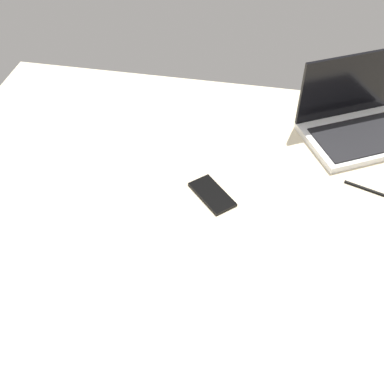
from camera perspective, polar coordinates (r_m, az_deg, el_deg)
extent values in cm
cube|color=beige|center=(132.28, 4.88, -7.72)|extent=(180.00, 140.00, 18.00)
cube|color=silver|center=(160.90, 18.78, 6.09)|extent=(40.01, 36.09, 2.00)
cube|color=black|center=(159.29, 19.15, 6.10)|extent=(33.60, 28.90, 0.40)
cube|color=black|center=(161.58, 17.68, 11.64)|extent=(29.37, 16.83, 21.00)
cube|color=black|center=(134.61, 2.33, -0.27)|extent=(14.55, 14.85, 0.80)
cube|color=black|center=(144.25, 20.32, -0.01)|extent=(16.26, 6.13, 0.60)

